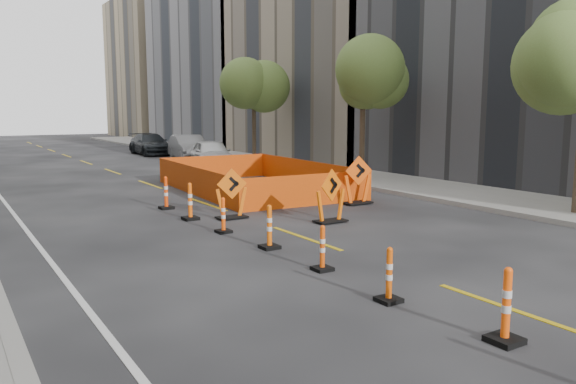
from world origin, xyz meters
TOP-DOWN VIEW (x-y plane):
  - ground_plane at (0.00, 0.00)m, footprint 140.00×140.00m
  - sidewalk_right at (9.00, 12.00)m, footprint 4.00×90.00m
  - bld_right_c at (17.00, 23.80)m, footprint 12.00×16.00m
  - bld_right_d at (17.00, 40.20)m, footprint 12.00×18.00m
  - bld_right_e at (17.00, 58.60)m, footprint 12.00×14.00m
  - tree_r_b at (8.40, 12.00)m, footprint 2.80×2.80m
  - tree_r_c at (8.40, 22.00)m, footprint 2.80×2.80m
  - channelizer_1 at (-1.21, -2.76)m, footprint 0.43×0.43m
  - channelizer_2 at (-1.43, -0.65)m, footprint 0.37×0.37m
  - channelizer_3 at (-1.29, 1.45)m, footprint 0.37×0.37m
  - channelizer_4 at (-1.29, 3.56)m, footprint 0.41×0.41m
  - channelizer_5 at (-1.46, 5.66)m, footprint 0.37×0.37m
  - channelizer_6 at (-1.51, 7.77)m, footprint 0.43×0.43m
  - channelizer_7 at (-1.48, 9.87)m, footprint 0.42×0.42m
  - chevron_sign_left at (-0.42, 7.27)m, footprint 1.10×0.79m
  - chevron_sign_center at (1.71, 5.25)m, footprint 1.16×0.89m
  - chevron_sign_right at (4.35, 7.30)m, footprint 1.20×0.83m
  - safety_fence at (2.97, 12.13)m, footprint 5.54×8.88m
  - parked_car_near at (5.06, 20.76)m, footprint 2.87×4.97m
  - parked_car_mid at (5.91, 26.13)m, footprint 2.43×5.07m
  - parked_car_far at (5.36, 31.89)m, footprint 2.19×5.18m

SIDE VIEW (x-z plane):
  - ground_plane at x=0.00m, z-range 0.00..0.00m
  - sidewalk_right at x=9.00m, z-range 0.00..0.15m
  - channelizer_3 at x=-1.29m, z-range 0.00..0.93m
  - channelizer_5 at x=-1.46m, z-range 0.00..0.94m
  - channelizer_2 at x=-1.43m, z-range 0.00..0.94m
  - channelizer_4 at x=-1.29m, z-range 0.00..1.04m
  - channelizer_7 at x=-1.48m, z-range 0.00..1.07m
  - safety_fence at x=2.97m, z-range 0.00..1.08m
  - channelizer_1 at x=-1.21m, z-range 0.00..1.08m
  - channelizer_6 at x=-1.51m, z-range 0.00..1.09m
  - chevron_sign_left at x=-0.42m, z-range 0.00..1.49m
  - parked_car_far at x=5.36m, z-range 0.00..1.49m
  - chevron_sign_center at x=1.71m, z-range 0.00..1.54m
  - parked_car_near at x=5.06m, z-range 0.00..1.59m
  - parked_car_mid at x=5.91m, z-range 0.00..1.60m
  - chevron_sign_right at x=4.35m, z-range 0.00..1.65m
  - tree_r_b at x=8.40m, z-range 1.55..7.50m
  - tree_r_c at x=8.40m, z-range 1.55..7.50m
  - bld_right_c at x=17.00m, z-range 0.00..14.00m
  - bld_right_e at x=17.00m, z-range 0.00..16.00m
  - bld_right_d at x=17.00m, z-range 0.00..20.00m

